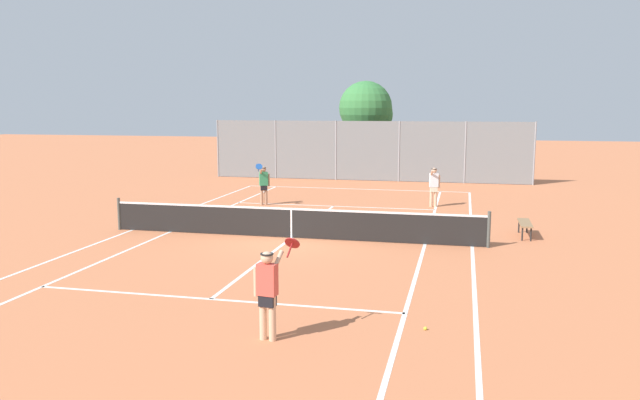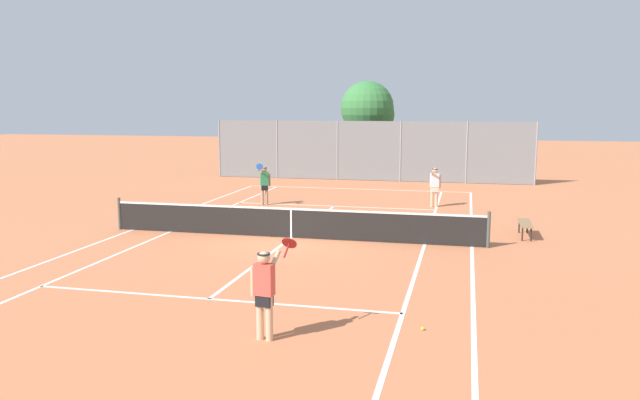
{
  "view_description": "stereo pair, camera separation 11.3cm",
  "coord_description": "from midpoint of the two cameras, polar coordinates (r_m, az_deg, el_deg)",
  "views": [
    {
      "loc": [
        5.16,
        -18.39,
        4.09
      ],
      "look_at": [
        0.57,
        1.5,
        1.0
      ],
      "focal_mm": 35.0,
      "sensor_mm": 36.0,
      "label": 1
    },
    {
      "loc": [
        5.27,
        -18.37,
        4.09
      ],
      "look_at": [
        0.57,
        1.5,
        1.0
      ],
      "focal_mm": 35.0,
      "sensor_mm": 36.0,
      "label": 2
    }
  ],
  "objects": [
    {
      "name": "back_fence",
      "position": [
        34.37,
        4.56,
        4.5
      ],
      "size": [
        17.56,
        0.08,
        3.29
      ],
      "color": "gray",
      "rests_on": "ground"
    },
    {
      "name": "loose_tennis_ball_1",
      "position": [
        20.3,
        8.94,
        -3.03
      ],
      "size": [
        0.07,
        0.07,
        0.07
      ],
      "primitive_type": "sphere",
      "color": "#D1DB33",
      "rests_on": "ground"
    },
    {
      "name": "player_near_side",
      "position": [
        11.03,
        -4.78,
        -8.09
      ],
      "size": [
        0.73,
        0.72,
        1.77
      ],
      "color": "#D8A884",
      "rests_on": "ground"
    },
    {
      "name": "loose_tennis_ball_0",
      "position": [
        11.87,
        9.64,
        -11.51
      ],
      "size": [
        0.07,
        0.07,
        0.07
      ],
      "primitive_type": "sphere",
      "color": "#D1DB33",
      "rests_on": "ground"
    },
    {
      "name": "tree_behind_left",
      "position": [
        37.29,
        4.63,
        8.22
      ],
      "size": [
        3.18,
        3.15,
        5.55
      ],
      "color": "brown",
      "rests_on": "ground"
    },
    {
      "name": "tennis_net",
      "position": [
        19.44,
        -2.49,
        -2.02
      ],
      "size": [
        12.0,
        0.1,
        1.07
      ],
      "color": "#474C47",
      "rests_on": "ground"
    },
    {
      "name": "courtside_bench",
      "position": [
        20.65,
        18.4,
        -2.11
      ],
      "size": [
        0.36,
        1.5,
        0.47
      ],
      "color": "olive",
      "rests_on": "ground"
    },
    {
      "name": "court_line_markings",
      "position": [
        19.54,
        -2.48,
        -3.48
      ],
      "size": [
        11.1,
        23.9,
        0.01
      ],
      "color": "silver",
      "rests_on": "ground"
    },
    {
      "name": "player_far_left",
      "position": [
        25.95,
        -4.99,
        1.57
      ],
      "size": [
        0.43,
        0.9,
        1.77
      ],
      "color": "tan",
      "rests_on": "ground"
    },
    {
      "name": "ground_plane",
      "position": [
        19.54,
        -2.48,
        -3.48
      ],
      "size": [
        120.0,
        120.0,
        0.0
      ],
      "primitive_type": "plane",
      "color": "#C67047"
    },
    {
      "name": "player_far_right",
      "position": [
        25.79,
        10.56,
        1.38
      ],
      "size": [
        0.44,
        0.54,
        1.6
      ],
      "color": "#D8A884",
      "rests_on": "ground"
    }
  ]
}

